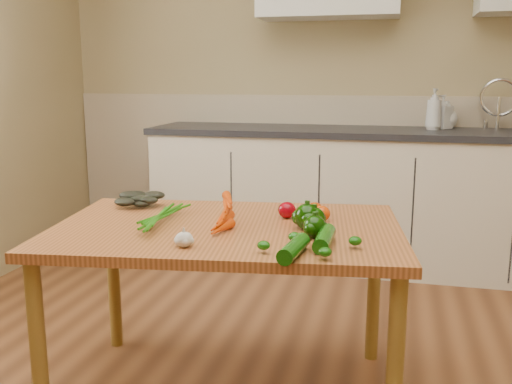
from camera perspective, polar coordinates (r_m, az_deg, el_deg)
The scene contains 17 objects.
room at distance 1.74m, azimuth 1.81°, elevation 12.02°, with size 4.04×5.04×2.64m.
counter_run at distance 3.79m, azimuth 11.26°, elevation -0.48°, with size 2.84×0.64×1.14m.
table at distance 2.15m, azimuth -2.90°, elevation -5.32°, with size 1.38×0.98×0.69m.
soap_bottle_a at distance 3.78m, azimuth 17.37°, elevation 7.92°, with size 0.10×0.10×0.26m, color silver.
soap_bottle_b at distance 3.86m, azimuth 18.17°, elevation 7.63°, with size 0.10×0.10×0.22m, color silver.
soap_bottle_c at distance 3.91m, azimuth 18.56°, elevation 7.33°, with size 0.14×0.14×0.17m, color silver.
carrot_bunch at distance 2.13m, azimuth -5.20°, elevation -2.47°, with size 0.24×0.18×0.06m, color #D23F04, non-canonical shape.
leafy_greens at distance 2.45m, azimuth -11.40°, elevation -0.47°, with size 0.18×0.16×0.09m, color black, non-canonical shape.
garlic_bulb at distance 1.87m, azimuth -7.22°, elevation -4.73°, with size 0.06×0.06×0.05m, color beige.
pepper_a at distance 2.07m, azimuth 5.12°, elevation -2.47°, with size 0.09×0.09×0.09m, color black.
pepper_b at distance 2.08m, azimuth 5.85°, elevation -2.65°, with size 0.08×0.08×0.08m, color black.
pepper_c at distance 1.96m, azimuth 5.86°, elevation -3.48°, with size 0.08×0.08×0.08m, color black.
tomato_a at distance 2.23m, azimuth 3.12°, elevation -1.81°, with size 0.07×0.07×0.06m, color maroon.
tomato_b at distance 2.27m, azimuth 5.89°, elevation -1.74°, with size 0.06×0.06×0.06m, color #CA3A05.
tomato_c at distance 2.20m, azimuth 6.61°, elevation -2.14°, with size 0.06×0.06×0.06m, color #CA3A05.
zucchini_a at distance 1.87m, azimuth 6.86°, elevation -4.66°, with size 0.05×0.05×0.20m, color #0D4507.
zucchini_b at distance 1.76m, azimuth 3.80°, elevation -5.66°, with size 0.05×0.05×0.20m, color #0D4507.
Camera 1 is at (0.36, -1.52, 1.23)m, focal length 40.00 mm.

